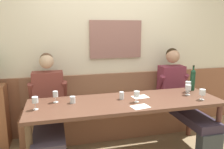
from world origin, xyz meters
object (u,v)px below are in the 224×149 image
at_px(wine_glass_right_end, 202,92).
at_px(water_tumbler_left, 73,100).
at_px(wine_glass_by_bottle, 35,101).
at_px(wine_glass_mid_right, 188,84).
at_px(wine_glass_mid_left, 188,88).
at_px(wine_glass_near_bucket, 137,94).
at_px(dining_table, 126,107).
at_px(person_center_right_seat, 49,108).
at_px(wine_bottle_clear_water, 193,79).
at_px(water_tumbler_center, 122,95).
at_px(person_center_left_seat, 180,95).
at_px(wine_glass_left_end, 55,95).
at_px(wall_bench, 113,117).

relative_size(wine_glass_right_end, water_tumbler_left, 1.65).
height_order(wine_glass_by_bottle, wine_glass_mid_right, wine_glass_mid_right).
xyz_separation_m(wine_glass_right_end, wine_glass_mid_left, (-0.05, 0.23, 0.00)).
bearing_deg(wine_glass_near_bucket, dining_table, 147.36).
distance_m(person_center_right_seat, wine_bottle_clear_water, 2.06).
height_order(wine_bottle_clear_water, wine_glass_mid_left, wine_bottle_clear_water).
bearing_deg(water_tumbler_center, wine_glass_mid_right, 3.84).
relative_size(person_center_left_seat, wine_glass_right_end, 9.82).
bearing_deg(wine_glass_by_bottle, wine_glass_right_end, -4.46).
xyz_separation_m(person_center_left_seat, water_tumbler_center, (-1.01, -0.26, 0.14)).
bearing_deg(water_tumbler_center, wine_glass_mid_left, -2.86).
bearing_deg(wine_glass_left_end, dining_table, -10.91).
bearing_deg(wine_bottle_clear_water, water_tumbler_center, -172.69).
height_order(wine_glass_left_end, wine_glass_mid_left, wine_glass_left_end).
distance_m(wine_glass_near_bucket, wine_glass_mid_left, 0.79).
distance_m(person_center_right_seat, water_tumbler_center, 0.96).
distance_m(dining_table, wine_glass_right_end, 0.99).
xyz_separation_m(wine_bottle_clear_water, wine_glass_right_end, (-0.14, -0.42, -0.07)).
height_order(wine_bottle_clear_water, water_tumbler_left, wine_bottle_clear_water).
relative_size(wine_bottle_clear_water, wine_glass_mid_left, 2.64).
relative_size(wall_bench, wine_glass_by_bottle, 18.33).
distance_m(wine_glass_right_end, water_tumbler_left, 1.63).
height_order(wine_glass_mid_left, water_tumbler_center, wine_glass_mid_left).
relative_size(wine_bottle_clear_water, wine_glass_near_bucket, 2.68).
height_order(wine_glass_left_end, wine_glass_near_bucket, wine_glass_left_end).
xyz_separation_m(wine_glass_right_end, wine_glass_mid_right, (0.02, 0.35, 0.02)).
height_order(person_center_left_seat, wine_glass_by_bottle, person_center_left_seat).
bearing_deg(water_tumbler_center, person_center_right_seat, 165.64).
bearing_deg(wall_bench, dining_table, -90.00).
relative_size(wine_glass_near_bucket, water_tumbler_center, 1.45).
distance_m(person_center_right_seat, wine_glass_left_end, 0.29).
distance_m(wine_glass_by_bottle, wine_glass_mid_right, 2.05).
relative_size(wine_glass_mid_right, water_tumbler_center, 1.63).
height_order(wall_bench, wine_glass_near_bucket, wall_bench).
xyz_separation_m(person_center_right_seat, wine_glass_mid_left, (1.85, -0.28, 0.22)).
xyz_separation_m(wine_glass_mid_left, water_tumbler_center, (-0.93, 0.05, -0.05)).
xyz_separation_m(wine_bottle_clear_water, wine_glass_left_end, (-1.95, -0.06, -0.07)).
bearing_deg(wine_glass_mid_right, wine_glass_left_end, 179.57).
height_order(wine_glass_left_end, water_tumbler_left, wine_glass_left_end).
xyz_separation_m(wine_glass_left_end, wine_glass_mid_right, (1.82, -0.01, 0.02)).
bearing_deg(wine_glass_mid_left, person_center_left_seat, 75.55).
bearing_deg(person_center_right_seat, person_center_left_seat, 0.60).
height_order(dining_table, water_tumbler_left, water_tumbler_left).
distance_m(dining_table, wine_glass_near_bucket, 0.22).
xyz_separation_m(wall_bench, person_center_left_seat, (0.98, -0.32, 0.38)).
height_order(dining_table, wine_bottle_clear_water, wine_bottle_clear_water).
xyz_separation_m(wine_glass_mid_right, water_tumbler_center, (-1.00, -0.07, -0.07)).
height_order(person_center_left_seat, wine_glass_left_end, person_center_left_seat).
bearing_deg(dining_table, water_tumbler_center, 110.99).
bearing_deg(water_tumbler_left, wine_glass_mid_right, 2.23).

